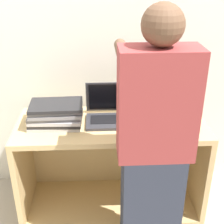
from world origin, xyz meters
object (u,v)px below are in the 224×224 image
Objects in this scene: laptop_stack_right at (166,114)px; person at (154,150)px; laptop_open at (111,113)px; laptop_stack_left at (56,114)px.

person is (-0.16, -0.44, 0.01)m from laptop_stack_right.
laptop_open is 0.37m from laptop_stack_left.
laptop_open reaches higher than laptop_stack_left.
person is (0.58, -0.45, -0.01)m from laptop_stack_left.
laptop_stack_left reaches higher than laptop_stack_right.
laptop_open is at bearing 7.18° from laptop_stack_left.
laptop_open reaches higher than laptop_stack_right.
laptop_stack_right is (0.37, -0.05, 0.00)m from laptop_open.
laptop_open is at bearing 172.56° from laptop_stack_right.
laptop_stack_left is 0.73m from person.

